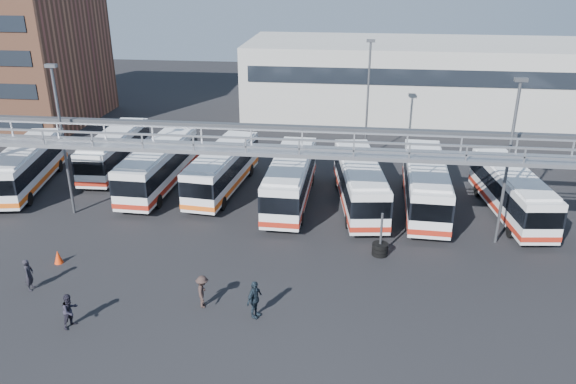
# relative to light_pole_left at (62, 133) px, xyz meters

# --- Properties ---
(ground) EXTENTS (140.00, 140.00, 0.00)m
(ground) POSITION_rel_light_pole_left_xyz_m (16.00, -8.00, -5.73)
(ground) COLOR black
(ground) RESTS_ON ground
(gantry) EXTENTS (51.40, 5.15, 7.10)m
(gantry) POSITION_rel_light_pole_left_xyz_m (16.00, -2.13, -0.22)
(gantry) COLOR #92959A
(gantry) RESTS_ON ground
(warehouse) EXTENTS (42.00, 14.00, 8.00)m
(warehouse) POSITION_rel_light_pole_left_xyz_m (28.00, 30.00, -1.73)
(warehouse) COLOR #9E9E99
(warehouse) RESTS_ON ground
(light_pole_left) EXTENTS (0.70, 0.35, 10.21)m
(light_pole_left) POSITION_rel_light_pole_left_xyz_m (0.00, 0.00, 0.00)
(light_pole_left) COLOR #4C4F54
(light_pole_left) RESTS_ON ground
(light_pole_mid) EXTENTS (0.70, 0.35, 10.21)m
(light_pole_mid) POSITION_rel_light_pole_left_xyz_m (28.00, -1.00, 0.00)
(light_pole_mid) COLOR #4C4F54
(light_pole_mid) RESTS_ON ground
(light_pole_back) EXTENTS (0.70, 0.35, 10.21)m
(light_pole_back) POSITION_rel_light_pole_left_xyz_m (20.00, 14.00, 0.00)
(light_pole_back) COLOR #4C4F54
(light_pole_back) RESTS_ON ground
(bus_0) EXTENTS (4.47, 11.18, 3.31)m
(bus_0) POSITION_rel_light_pole_left_xyz_m (-5.50, 4.03, -3.90)
(bus_0) COLOR silver
(bus_0) RESTS_ON ground
(bus_1) EXTENTS (2.83, 10.63, 3.20)m
(bus_1) POSITION_rel_light_pole_left_xyz_m (-0.44, 8.53, -3.95)
(bus_1) COLOR silver
(bus_1) RESTS_ON ground
(bus_2) EXTENTS (2.95, 11.31, 3.41)m
(bus_2) POSITION_rel_light_pole_left_xyz_m (4.47, 5.09, -3.84)
(bus_2) COLOR silver
(bus_2) RESTS_ON ground
(bus_3) EXTENTS (3.59, 10.95, 3.26)m
(bus_3) POSITION_rel_light_pole_left_xyz_m (9.34, 5.28, -3.92)
(bus_3) COLOR silver
(bus_3) RESTS_ON ground
(bus_4) EXTENTS (2.80, 11.22, 3.39)m
(bus_4) POSITION_rel_light_pole_left_xyz_m (14.67, 3.56, -3.85)
(bus_4) COLOR silver
(bus_4) RESTS_ON ground
(bus_5) EXTENTS (4.04, 11.36, 3.38)m
(bus_5) POSITION_rel_light_pole_left_xyz_m (19.51, 3.54, -3.86)
(bus_5) COLOR silver
(bus_5) RESTS_ON ground
(bus_6) EXTENTS (3.09, 11.49, 3.46)m
(bus_6) POSITION_rel_light_pole_left_xyz_m (24.04, 3.67, -3.81)
(bus_6) COLOR silver
(bus_6) RESTS_ON ground
(bus_7) EXTENTS (3.68, 10.81, 3.22)m
(bus_7) POSITION_rel_light_pole_left_xyz_m (29.73, 3.27, -3.95)
(bus_7) COLOR silver
(bus_7) RESTS_ON ground
(pedestrian_a) EXTENTS (0.53, 0.71, 1.78)m
(pedestrian_a) POSITION_rel_light_pole_left_xyz_m (2.31, -9.51, -4.84)
(pedestrian_a) COLOR black
(pedestrian_a) RESTS_ON ground
(pedestrian_b) EXTENTS (0.95, 1.05, 1.76)m
(pedestrian_b) POSITION_rel_light_pole_left_xyz_m (6.01, -12.34, -4.85)
(pedestrian_b) COLOR #211F2B
(pedestrian_b) RESTS_ON ground
(pedestrian_c) EXTENTS (0.86, 1.23, 1.74)m
(pedestrian_c) POSITION_rel_light_pole_left_xyz_m (11.81, -9.96, -4.86)
(pedestrian_c) COLOR #312420
(pedestrian_c) RESTS_ON ground
(pedestrian_d) EXTENTS (0.91, 1.25, 1.98)m
(pedestrian_d) POSITION_rel_light_pole_left_xyz_m (14.55, -10.52, -4.74)
(pedestrian_d) COLOR #1A2630
(pedestrian_d) RESTS_ON ground
(cone_right) EXTENTS (0.50, 0.50, 0.79)m
(cone_right) POSITION_rel_light_pole_left_xyz_m (2.38, -6.70, -5.33)
(cone_right) COLOR red
(cone_right) RESTS_ON ground
(tire_stack) EXTENTS (0.95, 0.95, 2.72)m
(tire_stack) POSITION_rel_light_pole_left_xyz_m (20.82, -3.50, -5.27)
(tire_stack) COLOR black
(tire_stack) RESTS_ON ground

